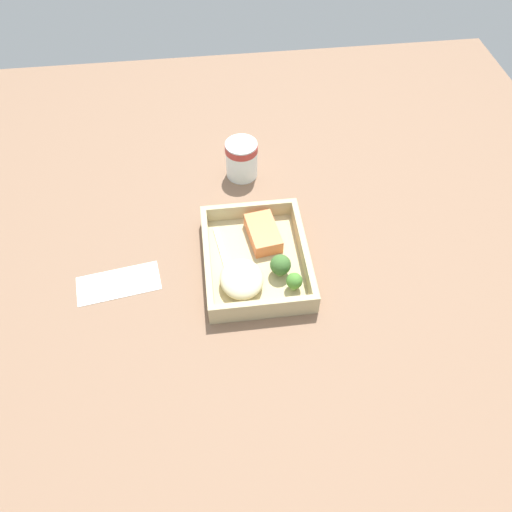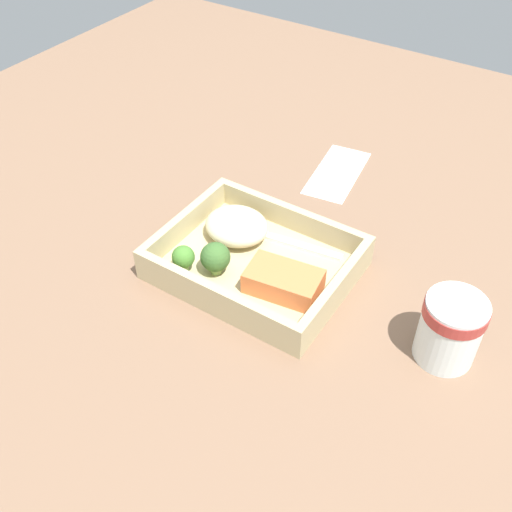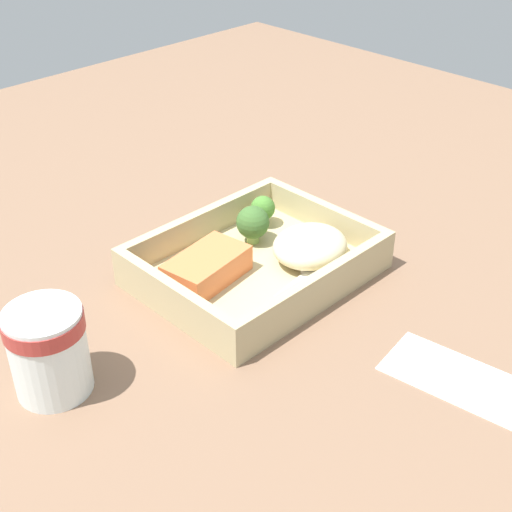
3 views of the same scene
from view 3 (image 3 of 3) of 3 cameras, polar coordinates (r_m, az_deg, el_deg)
name	(u,v)px [view 3 (image 3 of 3)]	position (r cm, az deg, el deg)	size (l,w,h in cm)	color
ground_plane	(256,282)	(84.33, 0.00, -2.11)	(160.00, 160.00, 2.00)	#7F5F49
takeout_tray	(256,271)	(83.43, 0.00, -1.21)	(25.69, 20.30, 1.20)	tan
tray_rim	(256,254)	(82.11, 0.00, 0.18)	(25.69, 20.30, 3.62)	tan
salmon_fillet	(207,267)	(80.38, -3.96, -0.92)	(9.68, 5.68, 3.10)	#ED7943
mashed_potatoes	(310,246)	(83.52, 4.34, 0.81)	(9.31, 8.29, 3.91)	beige
broccoli_floret_1	(253,223)	(86.47, -0.26, 2.65)	(4.06, 4.06, 4.78)	#83AB5B
broccoli_floret_2	(263,209)	(90.24, 0.55, 3.80)	(3.12, 3.12, 4.00)	#7FA45A
fork	(291,289)	(79.19, 2.85, -2.62)	(15.88, 3.86, 0.44)	white
paper_cup	(49,348)	(68.17, -16.22, -7.08)	(7.38, 7.38, 8.95)	white
receipt_slip	(466,382)	(72.22, 16.49, -9.62)	(7.07, 15.95, 0.24)	white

